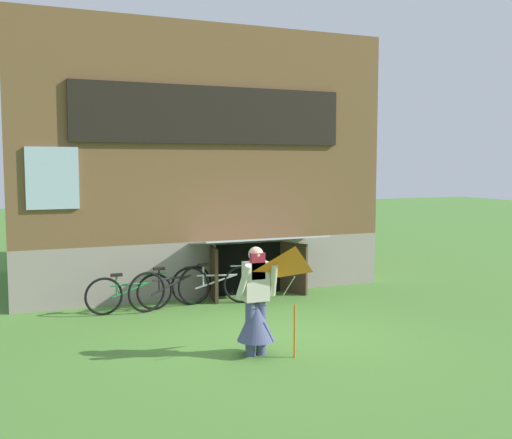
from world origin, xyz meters
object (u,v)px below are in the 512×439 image
Objects in this scene: kite at (295,273)px; bicycle_silver at (216,284)px; person at (256,310)px; bicycle_green at (129,293)px; bicycle_black at (171,288)px.

bicycle_silver is (0.12, 3.61, -0.83)m from kite.
person is at bearing -84.00° from bicycle_silver.
person reaches higher than bicycle_green.
bicycle_silver is (0.47, 3.12, -0.26)m from person.
person is at bearing -97.29° from bicycle_black.
kite is 0.94× the size of bicycle_green.
bicycle_green is at bearing -163.67° from bicycle_silver.
kite reaches higher than bicycle_green.
bicycle_silver is 0.98× the size of bicycle_black.
person is 1.02× the size of kite.
bicycle_black is (-0.40, 3.09, -0.25)m from person.
bicycle_silver is at bearing 88.16° from kite.
kite reaches higher than bicycle_silver.
bicycle_black is 1.07× the size of bicycle_green.
person is 3.29m from bicycle_green.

